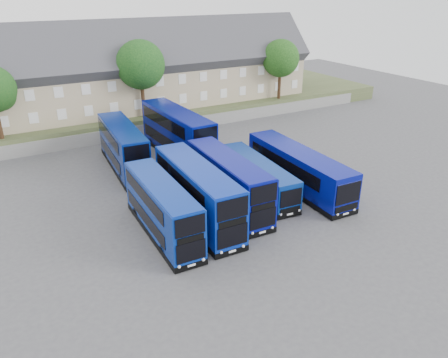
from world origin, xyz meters
TOP-DOWN VIEW (x-y plane):
  - ground at (0.00, 0.00)m, footprint 120.00×120.00m
  - retaining_wall at (0.00, 24.00)m, footprint 70.00×0.40m
  - earth_bank at (0.00, 34.00)m, footprint 80.00×20.00m
  - terrace_row at (0.00, 30.00)m, footprint 54.00×10.40m
  - dd_front_left at (-5.36, 1.69)m, footprint 2.68×10.36m
  - dd_front_mid at (-2.21, 2.31)m, footprint 3.01×11.44m
  - dd_front_right at (0.97, 3.14)m, footprint 2.94×10.99m
  - dd_rear_left at (-3.91, 15.25)m, footprint 3.40×11.31m
  - dd_rear_right at (2.27, 16.05)m, footprint 3.23×12.44m
  - coach_east_a at (4.62, 4.23)m, footprint 3.11×10.83m
  - coach_east_b at (8.29, 3.22)m, footprint 3.18×12.99m
  - tree_mid at (2.15, 25.60)m, footprint 5.76×5.76m
  - tree_east at (22.15, 25.10)m, footprint 5.12×5.12m
  - tree_far at (28.15, 32.10)m, footprint 5.44×5.44m

SIDE VIEW (x-z plane):
  - ground at x=0.00m, z-range 0.00..0.00m
  - retaining_wall at x=0.00m, z-range 0.00..1.50m
  - earth_bank at x=0.00m, z-range 0.00..2.00m
  - coach_east_a at x=4.62m, z-range -0.03..2.89m
  - coach_east_b at x=8.29m, z-range -0.03..3.49m
  - dd_front_left at x=-5.36m, z-range -0.04..4.05m
  - dd_front_right at x=0.97m, z-range -0.04..4.29m
  - dd_rear_left at x=-3.91m, z-range -0.04..4.39m
  - dd_front_mid at x=-2.21m, z-range -0.04..4.47m
  - dd_rear_right at x=2.27m, z-range -0.04..4.87m
  - terrace_row at x=0.00m, z-range 1.00..12.20m
  - tree_east at x=22.15m, z-range 3.31..11.47m
  - tree_far at x=28.15m, z-range 3.39..12.06m
  - tree_mid at x=2.15m, z-range 3.48..12.66m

